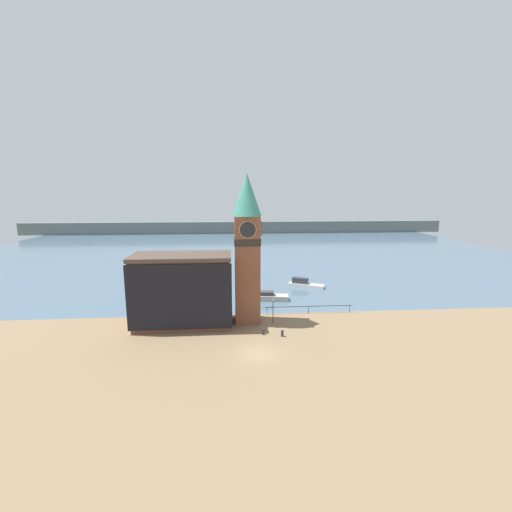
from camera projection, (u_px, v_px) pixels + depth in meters
name	position (u px, v px, depth m)	size (l,w,h in m)	color
ground_plane	(259.00, 353.00, 37.86)	(160.00, 160.00, 0.00)	#846B4C
water	(240.00, 248.00, 108.86)	(160.00, 120.00, 0.00)	slate
far_shoreline	(237.00, 227.00, 147.61)	(180.00, 3.00, 5.00)	slate
pier_railing	(309.00, 307.00, 50.24)	(12.95, 0.08, 1.09)	#333338
clock_tower	(247.00, 245.00, 45.41)	(3.82, 3.82, 20.01)	brown
pier_building	(183.00, 290.00, 45.20)	(13.00, 6.32, 9.59)	brown
boat_near	(272.00, 297.00, 56.44)	(5.32, 2.60, 1.47)	#B7B2A8
boat_far	(304.00, 284.00, 64.37)	(6.73, 4.39, 1.70)	silver
mooring_bollard_near	(282.00, 333.00, 42.23)	(0.34, 0.34, 0.87)	#2D2D33
mooring_bollard_far	(263.00, 331.00, 42.77)	(0.29, 0.29, 0.81)	#2D2D33
lamp_post	(273.00, 306.00, 46.06)	(0.32, 0.32, 3.47)	#2D2D33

